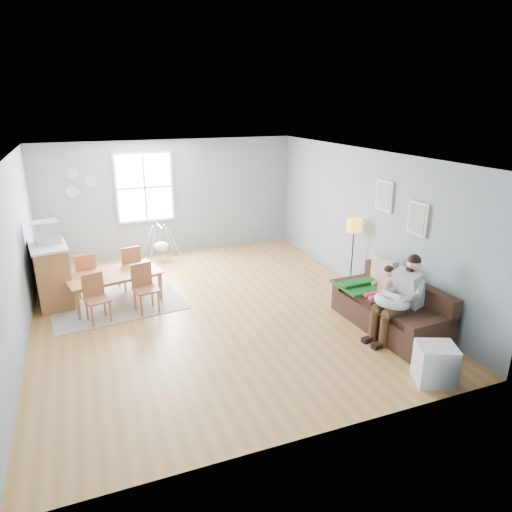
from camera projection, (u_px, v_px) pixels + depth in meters
name	position (u px, v px, depth m)	size (l,w,h in m)	color
room	(210.00, 173.00, 7.33)	(8.40, 9.40, 3.90)	#A3743A
window	(145.00, 187.00, 10.43)	(1.32, 0.08, 1.62)	silver
pictures	(400.00, 207.00, 7.61)	(0.05, 1.34, 0.74)	silver
wall_plates	(78.00, 183.00, 9.89)	(0.67, 0.02, 0.66)	#A4B6C5
sofa	(392.00, 311.00, 7.39)	(0.96, 2.07, 0.82)	black
green_throw	(364.00, 284.00, 7.87)	(0.93, 0.75, 0.04)	#155C1E
beige_pillow	(384.00, 272.00, 7.79)	(0.14, 0.51, 0.51)	#B2A988
father	(401.00, 295.00, 6.96)	(0.98, 0.52, 1.33)	#959598
nursing_pillow	(392.00, 301.00, 6.92)	(0.54, 0.54, 0.15)	silver
infant	(391.00, 296.00, 6.93)	(0.20, 0.36, 0.13)	silver
toddler	(383.00, 285.00, 7.40)	(0.51, 0.26, 0.79)	white
floor_lamp	(354.00, 231.00, 8.70)	(0.28, 0.28, 1.41)	black
storage_cube	(435.00, 364.00, 5.95)	(0.61, 0.58, 0.53)	silver
rug	(117.00, 303.00, 8.39)	(2.27, 1.72, 0.01)	gray
dining_table	(115.00, 288.00, 8.30)	(1.63, 0.91, 0.57)	brown
chair_sw	(96.00, 295.00, 7.58)	(0.45, 0.45, 0.82)	#935532
chair_se	(144.00, 285.00, 7.94)	(0.46, 0.46, 0.86)	#935532
chair_nw	(86.00, 272.00, 8.52)	(0.45, 0.45, 0.86)	#935532
chair_ne	(130.00, 265.00, 8.88)	(0.49, 0.49, 0.88)	#935532
counter	(49.00, 266.00, 8.61)	(0.85, 2.08, 1.13)	brown
monitor	(46.00, 232.00, 8.06)	(0.49, 0.47, 0.39)	#BABBC0
baby_swing	(161.00, 245.00, 10.48)	(0.89, 0.90, 0.84)	#BABBC0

